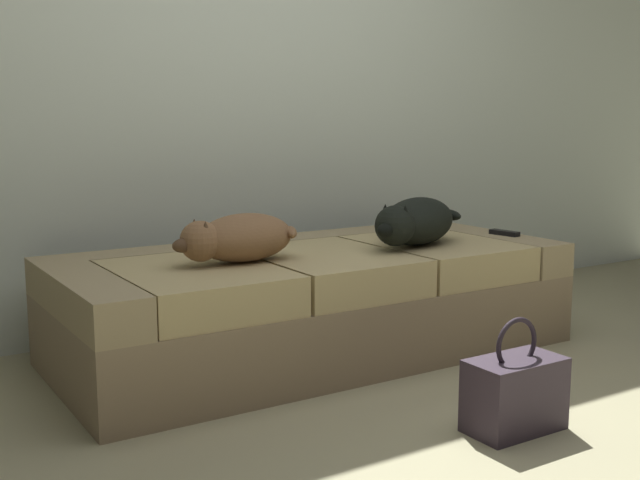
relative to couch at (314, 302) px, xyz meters
The scene contains 7 objects.
ground_plane 1.16m from the couch, 90.00° to the right, with size 10.00×10.00×0.00m, color tan.
back_wall 1.37m from the couch, 90.00° to the left, with size 6.40×0.10×2.80m, color silver.
couch is the anchor object (origin of this frame).
dog_tan 0.52m from the couch, 168.24° to the right, with size 0.56×0.27×0.19m.
dog_dark 0.56m from the couch, 17.96° to the right, with size 0.59×0.42×0.21m.
tv_remote 1.03m from the couch, ahead, with size 0.04×0.15×0.02m, color black.
handbag 1.08m from the couch, 84.62° to the right, with size 0.32×0.18×0.38m.
Camera 1 is at (-1.73, -1.66, 1.02)m, focal length 44.20 mm.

